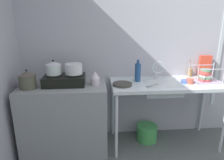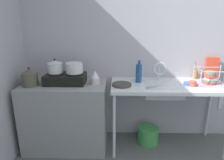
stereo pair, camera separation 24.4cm
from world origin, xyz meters
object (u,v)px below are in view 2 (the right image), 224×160
(bottle_by_sink, at_px, (139,73))
(small_bowl_on_drainboard, at_px, (188,84))
(dish_rack, at_px, (210,79))
(pot_beside_stove, at_px, (30,77))
(faucet, at_px, (160,69))
(cup_by_rack, at_px, (193,84))
(bucket_on_floor, at_px, (148,135))
(stove, at_px, (66,78))
(percolator, at_px, (95,78))
(utensil_jar, at_px, (195,74))
(sink_basin, at_px, (163,90))
(pot_on_left_burner, at_px, (55,67))
(frying_pan, at_px, (122,85))
(pot_on_right_burner, at_px, (74,68))
(cereal_box, at_px, (212,68))

(bottle_by_sink, bearing_deg, small_bowl_on_drainboard, -10.96)
(dish_rack, bearing_deg, pot_beside_stove, -177.20)
(faucet, relative_size, cup_by_rack, 2.92)
(small_bowl_on_drainboard, bearing_deg, bucket_on_floor, 165.98)
(stove, height_order, bottle_by_sink, bottle_by_sink)
(small_bowl_on_drainboard, bearing_deg, faucet, 157.32)
(percolator, bearing_deg, utensil_jar, 11.92)
(stove, distance_m, pot_beside_stove, 0.41)
(sink_basin, relative_size, bucket_on_floor, 1.62)
(pot_on_left_burner, xyz_separation_m, cup_by_rack, (1.65, -0.07, -0.18))
(bucket_on_floor, bearing_deg, percolator, -172.26)
(faucet, xyz_separation_m, dish_rack, (0.59, -0.10, -0.09))
(pot_on_left_burner, height_order, cup_by_rack, pot_on_left_burner)
(percolator, height_order, small_bowl_on_drainboard, percolator)
(dish_rack, distance_m, bottle_by_sink, 0.86)
(percolator, distance_m, frying_pan, 0.34)
(pot_on_right_burner, distance_m, utensil_jar, 1.59)
(pot_on_left_burner, distance_m, bottle_by_sink, 1.03)
(pot_on_right_burner, distance_m, faucet, 1.06)
(cereal_box, bearing_deg, pot_on_right_burner, -163.25)
(pot_beside_stove, distance_m, percolator, 0.77)
(pot_beside_stove, xyz_separation_m, frying_pan, (1.09, 0.03, -0.09))
(bucket_on_floor, bearing_deg, frying_pan, -158.45)
(faucet, height_order, dish_rack, faucet)
(pot_on_left_burner, bearing_deg, frying_pan, -5.44)
(dish_rack, relative_size, cereal_box, 1.20)
(cup_by_rack, bearing_deg, bucket_on_floor, 163.44)
(pot_on_right_burner, xyz_separation_m, frying_pan, (0.58, -0.08, -0.18))
(cup_by_rack, xyz_separation_m, utensil_jar, (0.15, 0.32, 0.03))
(pot_beside_stove, relative_size, dish_rack, 0.65)
(pot_on_right_burner, xyz_separation_m, utensil_jar, (1.57, 0.25, -0.14))
(pot_beside_stove, bearing_deg, cup_by_rack, 1.09)
(bucket_on_floor, bearing_deg, pot_on_right_burner, -175.75)
(pot_beside_stove, bearing_deg, small_bowl_on_drainboard, 2.09)
(percolator, distance_m, dish_rack, 1.40)
(pot_on_right_burner, xyz_separation_m, faucet, (1.05, 0.10, -0.04))
(pot_on_left_burner, bearing_deg, sink_basin, -1.68)
(faucet, height_order, cup_by_rack, faucet)
(sink_basin, bearing_deg, bottle_by_sink, 157.74)
(bucket_on_floor, bearing_deg, bottle_by_sink, 177.54)
(cup_by_rack, bearing_deg, faucet, 155.27)
(pot_beside_stove, xyz_separation_m, dish_rack, (2.16, 0.11, -0.03))
(percolator, relative_size, faucet, 0.66)
(stove, distance_m, bucket_on_floor, 1.35)
(percolator, bearing_deg, pot_beside_stove, -174.00)
(stove, relative_size, cup_by_rack, 5.61)
(pot_on_left_burner, distance_m, cup_by_rack, 1.66)
(frying_pan, bearing_deg, pot_beside_stove, -178.55)
(pot_on_left_burner, relative_size, utensil_jar, 0.76)
(sink_basin, bearing_deg, small_bowl_on_drainboard, 0.53)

